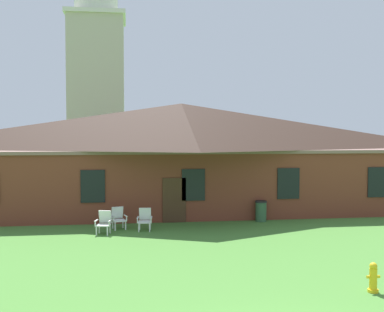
% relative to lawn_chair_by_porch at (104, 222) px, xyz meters
% --- Properties ---
extents(brick_building, '(24.15, 10.40, 5.90)m').
position_rel_lawn_chair_by_porch_xyz_m(brick_building, '(4.05, 7.17, 2.51)').
color(brick_building, brown).
rests_on(brick_building, ground).
extents(dome_tower, '(5.18, 5.18, 20.46)m').
position_rel_lawn_chair_by_porch_xyz_m(dome_tower, '(-1.72, 23.58, 8.91)').
color(dome_tower, '#BCB29E').
rests_on(dome_tower, ground).
extents(lawn_chair_by_porch, '(0.72, 0.77, 0.96)m').
position_rel_lawn_chair_by_porch_xyz_m(lawn_chair_by_porch, '(0.00, 0.00, 0.00)').
color(lawn_chair_by_porch, silver).
rests_on(lawn_chair_by_porch, ground).
extents(lawn_chair_near_door, '(0.74, 0.79, 0.96)m').
position_rel_lawn_chair_by_porch_xyz_m(lawn_chair_near_door, '(0.57, 0.97, 0.00)').
color(lawn_chair_near_door, white).
rests_on(lawn_chair_near_door, ground).
extents(lawn_chair_left_end, '(0.69, 0.72, 0.96)m').
position_rel_lawn_chair_by_porch_xyz_m(lawn_chair_left_end, '(1.71, 0.49, 0.00)').
color(lawn_chair_left_end, white).
rests_on(lawn_chair_left_end, ground).
extents(fire_hydrant, '(0.36, 0.28, 0.79)m').
position_rel_lawn_chair_by_porch_xyz_m(fire_hydrant, '(7.35, -8.35, -0.12)').
color(fire_hydrant, gold).
rests_on(fire_hydrant, ground).
extents(trash_bin, '(0.56, 0.56, 0.98)m').
position_rel_lawn_chair_by_porch_xyz_m(trash_bin, '(7.26, 1.87, -0.00)').
color(trash_bin, '#335638').
rests_on(trash_bin, ground).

